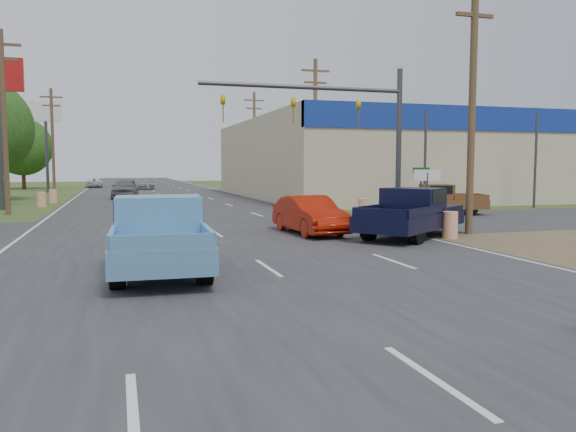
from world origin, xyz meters
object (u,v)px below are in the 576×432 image
object	(u,v)px
blue_pickup	(159,234)
distant_car_silver	(146,184)
distant_car_grey	(125,188)
red_convertible	(310,215)
distant_car_white	(94,183)
brown_pickup	(436,199)
navy_pickup	(413,212)

from	to	relation	value
blue_pickup	distant_car_silver	distance (m)	53.70
blue_pickup	distant_car_grey	size ratio (longest dim) A/B	1.19
distant_car_grey	red_convertible	bearing A→B (deg)	-71.30
distant_car_silver	distant_car_white	xyz separation A→B (m)	(-6.00, 7.02, -0.06)
red_convertible	distant_car_grey	size ratio (longest dim) A/B	0.92
red_convertible	distant_car_white	distance (m)	55.17
distant_car_silver	distant_car_white	size ratio (longest dim) A/B	1.06
distant_car_grey	distant_car_white	world-z (taller)	distant_car_grey
brown_pickup	distant_car_grey	xyz separation A→B (m)	(-16.20, 21.28, -0.01)
brown_pickup	distant_car_white	size ratio (longest dim) A/B	1.25
brown_pickup	navy_pickup	bearing A→B (deg)	159.36
navy_pickup	distant_car_white	size ratio (longest dim) A/B	1.33
blue_pickup	red_convertible	bearing A→B (deg)	48.05
brown_pickup	distant_car_silver	distance (m)	43.04
blue_pickup	navy_pickup	xyz separation A→B (m)	(9.61, 4.31, -0.03)
brown_pickup	distant_car_silver	size ratio (longest dim) A/B	1.18
distant_car_silver	distant_car_white	world-z (taller)	distant_car_silver
navy_pickup	distant_car_grey	bearing A→B (deg)	160.72
navy_pickup	distant_car_grey	size ratio (longest dim) A/B	1.17
brown_pickup	distant_car_grey	bearing A→B (deg)	52.82
red_convertible	blue_pickup	distance (m)	8.95
blue_pickup	brown_pickup	size ratio (longest dim) A/B	1.09
red_convertible	distant_car_grey	distance (m)	28.46
navy_pickup	brown_pickup	distance (m)	10.54
blue_pickup	distant_car_white	bearing A→B (deg)	95.81
distant_car_white	distant_car_grey	bearing A→B (deg)	97.10
blue_pickup	brown_pickup	bearing A→B (deg)	41.26
navy_pickup	distant_car_silver	size ratio (longest dim) A/B	1.26
brown_pickup	distant_car_white	distance (m)	51.71
red_convertible	navy_pickup	distance (m)	3.98
red_convertible	distant_car_white	world-z (taller)	red_convertible
distant_car_grey	distant_car_white	bearing A→B (deg)	102.52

